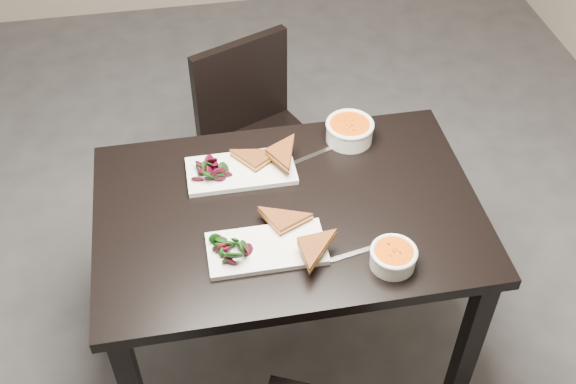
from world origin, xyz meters
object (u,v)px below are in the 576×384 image
at_px(soup_bowl_near, 393,256).
at_px(soup_bowl_far, 350,130).
at_px(plate_near, 267,249).
at_px(table, 288,229).
at_px(plate_far, 241,171).
at_px(chair_far, 257,132).

distance_m(soup_bowl_near, soup_bowl_far, 0.56).
height_order(plate_near, soup_bowl_near, soup_bowl_near).
relative_size(table, plate_far, 3.40).
distance_m(chair_far, plate_near, 0.91).
relative_size(chair_far, plate_near, 2.45).
bearing_deg(chair_far, plate_far, -126.50).
height_order(table, plate_near, plate_near).
bearing_deg(plate_near, soup_bowl_far, 51.38).
distance_m(table, chair_far, 0.72).
height_order(plate_far, soup_bowl_far, soup_bowl_far).
xyz_separation_m(plate_near, soup_bowl_near, (0.35, -0.12, 0.03)).
xyz_separation_m(plate_near, plate_far, (-0.03, 0.35, 0.00)).
distance_m(chair_far, soup_bowl_near, 1.06).
distance_m(plate_near, soup_bowl_far, 0.58).
bearing_deg(soup_bowl_near, table, 132.79).
distance_m(table, plate_near, 0.21).
height_order(chair_far, soup_bowl_far, chair_far).
bearing_deg(soup_bowl_near, chair_far, 104.73).
relative_size(soup_bowl_near, soup_bowl_far, 0.82).
bearing_deg(chair_far, soup_bowl_near, -98.63).
bearing_deg(plate_near, table, 59.99).
relative_size(table, soup_bowl_near, 8.77).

